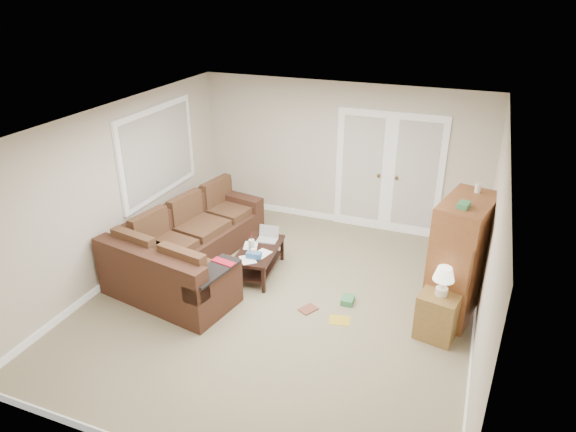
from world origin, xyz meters
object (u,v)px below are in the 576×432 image
at_px(coffee_table, 260,259).
at_px(tv_armoire, 460,257).
at_px(sectional_sofa, 186,251).
at_px(side_cabinet, 439,311).

bearing_deg(coffee_table, tv_armoire, -5.05).
relative_size(coffee_table, tv_armoire, 0.63).
height_order(sectional_sofa, coffee_table, sectional_sofa).
xyz_separation_m(tv_armoire, side_cabinet, (-0.14, -0.61, -0.46)).
bearing_deg(tv_armoire, sectional_sofa, -160.71).
relative_size(sectional_sofa, coffee_table, 2.82).
height_order(sectional_sofa, tv_armoire, tv_armoire).
bearing_deg(sectional_sofa, side_cabinet, 7.00).
bearing_deg(sectional_sofa, coffee_table, 28.72).
bearing_deg(side_cabinet, coffee_table, 179.40).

